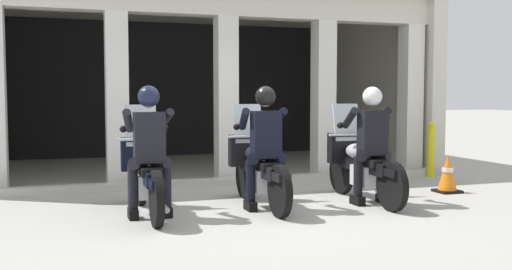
{
  "coord_description": "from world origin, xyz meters",
  "views": [
    {
      "loc": [
        -2.44,
        -7.21,
        1.46
      ],
      "look_at": [
        0.0,
        0.11,
        0.94
      ],
      "focal_mm": 40.59,
      "sensor_mm": 36.0,
      "label": 1
    }
  ],
  "objects_px": {
    "police_officer_left": "(149,140)",
    "motorcycle_right": "(361,165)",
    "police_officer_center": "(265,137)",
    "traffic_cone_flank": "(447,173)",
    "bollard_kerbside": "(431,149)",
    "motorcycle_left": "(146,173)",
    "motorcycle_center": "(258,168)",
    "police_officer_right": "(371,135)"
  },
  "relations": [
    {
      "from": "motorcycle_left",
      "to": "bollard_kerbside",
      "type": "height_order",
      "value": "motorcycle_left"
    },
    {
      "from": "bollard_kerbside",
      "to": "police_officer_left",
      "type": "bearing_deg",
      "value": -159.81
    },
    {
      "from": "motorcycle_left",
      "to": "motorcycle_right",
      "type": "height_order",
      "value": "same"
    },
    {
      "from": "police_officer_left",
      "to": "police_officer_center",
      "type": "bearing_deg",
      "value": 3.33
    },
    {
      "from": "motorcycle_left",
      "to": "police_officer_center",
      "type": "distance_m",
      "value": 1.56
    },
    {
      "from": "motorcycle_right",
      "to": "bollard_kerbside",
      "type": "height_order",
      "value": "motorcycle_right"
    },
    {
      "from": "motorcycle_left",
      "to": "bollard_kerbside",
      "type": "bearing_deg",
      "value": 19.24
    },
    {
      "from": "police_officer_left",
      "to": "motorcycle_right",
      "type": "relative_size",
      "value": 0.78
    },
    {
      "from": "police_officer_left",
      "to": "motorcycle_center",
      "type": "distance_m",
      "value": 1.58
    },
    {
      "from": "traffic_cone_flank",
      "to": "police_officer_right",
      "type": "bearing_deg",
      "value": -163.68
    },
    {
      "from": "police_officer_center",
      "to": "bollard_kerbside",
      "type": "bearing_deg",
      "value": 31.34
    },
    {
      "from": "motorcycle_left",
      "to": "police_officer_left",
      "type": "height_order",
      "value": "police_officer_left"
    },
    {
      "from": "police_officer_left",
      "to": "bollard_kerbside",
      "type": "relative_size",
      "value": 1.58
    },
    {
      "from": "motorcycle_left",
      "to": "traffic_cone_flank",
      "type": "distance_m",
      "value": 4.54
    },
    {
      "from": "police_officer_left",
      "to": "motorcycle_center",
      "type": "height_order",
      "value": "police_officer_left"
    },
    {
      "from": "police_officer_center",
      "to": "bollard_kerbside",
      "type": "height_order",
      "value": "police_officer_center"
    },
    {
      "from": "police_officer_left",
      "to": "motorcycle_right",
      "type": "bearing_deg",
      "value": 6.17
    },
    {
      "from": "police_officer_center",
      "to": "motorcycle_right",
      "type": "xyz_separation_m",
      "value": [
        1.48,
        0.19,
        -0.44
      ]
    },
    {
      "from": "police_officer_left",
      "to": "traffic_cone_flank",
      "type": "relative_size",
      "value": 2.69
    },
    {
      "from": "bollard_kerbside",
      "to": "police_officer_center",
      "type": "bearing_deg",
      "value": -153.5
    },
    {
      "from": "police_officer_left",
      "to": "bollard_kerbside",
      "type": "xyz_separation_m",
      "value": [
        5.33,
        1.96,
        -0.44
      ]
    },
    {
      "from": "motorcycle_left",
      "to": "police_officer_left",
      "type": "relative_size",
      "value": 1.29
    },
    {
      "from": "motorcycle_center",
      "to": "motorcycle_right",
      "type": "xyz_separation_m",
      "value": [
        1.48,
        -0.1,
        0.0
      ]
    },
    {
      "from": "police_officer_right",
      "to": "traffic_cone_flank",
      "type": "bearing_deg",
      "value": 24.35
    },
    {
      "from": "motorcycle_center",
      "to": "police_officer_center",
      "type": "distance_m",
      "value": 0.52
    },
    {
      "from": "police_officer_left",
      "to": "police_officer_right",
      "type": "height_order",
      "value": "same"
    },
    {
      "from": "police_officer_center",
      "to": "motorcycle_right",
      "type": "bearing_deg",
      "value": 12.04
    },
    {
      "from": "police_officer_left",
      "to": "motorcycle_center",
      "type": "bearing_deg",
      "value": 14.1
    },
    {
      "from": "motorcycle_right",
      "to": "police_officer_center",
      "type": "bearing_deg",
      "value": -164.77
    },
    {
      "from": "police_officer_right",
      "to": "bollard_kerbside",
      "type": "relative_size",
      "value": 1.58
    },
    {
      "from": "police_officer_center",
      "to": "police_officer_right",
      "type": "bearing_deg",
      "value": 1.12
    },
    {
      "from": "motorcycle_left",
      "to": "traffic_cone_flank",
      "type": "relative_size",
      "value": 3.46
    },
    {
      "from": "motorcycle_left",
      "to": "motorcycle_center",
      "type": "relative_size",
      "value": 1.0
    },
    {
      "from": "motorcycle_left",
      "to": "traffic_cone_flank",
      "type": "bearing_deg",
      "value": 3.32
    },
    {
      "from": "motorcycle_left",
      "to": "traffic_cone_flank",
      "type": "height_order",
      "value": "motorcycle_left"
    },
    {
      "from": "police_officer_right",
      "to": "traffic_cone_flank",
      "type": "xyz_separation_m",
      "value": [
        1.58,
        0.46,
        -0.65
      ]
    },
    {
      "from": "motorcycle_center",
      "to": "police_officer_right",
      "type": "xyz_separation_m",
      "value": [
        1.48,
        -0.38,
        0.44
      ]
    },
    {
      "from": "motorcycle_center",
      "to": "motorcycle_right",
      "type": "height_order",
      "value": "same"
    },
    {
      "from": "motorcycle_left",
      "to": "police_officer_left",
      "type": "bearing_deg",
      "value": -88.48
    },
    {
      "from": "motorcycle_center",
      "to": "bollard_kerbside",
      "type": "height_order",
      "value": "motorcycle_center"
    },
    {
      "from": "police_officer_right",
      "to": "bollard_kerbside",
      "type": "distance_m",
      "value": 3.15
    },
    {
      "from": "police_officer_center",
      "to": "traffic_cone_flank",
      "type": "xyz_separation_m",
      "value": [
        3.06,
        0.37,
        -0.65
      ]
    }
  ]
}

